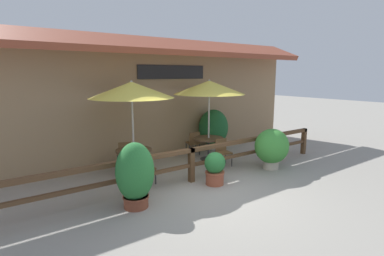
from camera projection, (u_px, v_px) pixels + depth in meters
ground_plane at (216, 194)px, 7.42m from camera, size 60.00×60.00×0.00m
building_facade at (140, 97)px, 10.32m from camera, size 14.28×1.49×4.23m
patio_railing at (191, 157)px, 8.14m from camera, size 10.40×0.14×0.95m
patio_umbrella_near at (132, 90)px, 8.39m from camera, size 2.40×2.40×2.75m
dining_table_near at (134, 154)px, 8.72m from camera, size 1.04×1.04×0.77m
chair_near_streetside at (145, 166)px, 8.08m from camera, size 0.42×0.42×0.86m
chair_near_wallside at (124, 153)px, 9.40m from camera, size 0.51×0.51×0.86m
patio_umbrella_middle at (209, 87)px, 9.99m from camera, size 2.40×2.40×2.75m
dining_table_middle at (209, 142)px, 10.32m from camera, size 1.04×1.04×0.77m
chair_middle_streetside at (223, 151)px, 9.69m from camera, size 0.49×0.49×0.86m
chair_middle_wallside at (193, 142)px, 10.93m from camera, size 0.51×0.51×0.86m
potted_plant_small_flowering at (215, 168)px, 7.99m from camera, size 0.58×0.52×0.89m
potted_plant_broad_leaf at (135, 174)px, 6.55m from camera, size 0.86×0.78×1.48m
potted_plant_entrance_palm at (272, 147)px, 9.29m from camera, size 1.11×1.00×1.26m
potted_plant_corner_fern at (213, 128)px, 11.74m from camera, size 1.20×1.08×1.57m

